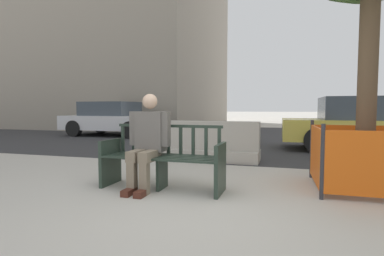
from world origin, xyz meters
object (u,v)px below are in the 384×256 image
object	(u,v)px
jersey_barrier_centre	(212,145)
construction_fence	(365,156)
seated_person	(148,139)
car_taxi_near	(366,125)
car_sedan_mid	(113,119)
street_bench	(163,160)

from	to	relation	value
jersey_barrier_centre	construction_fence	size ratio (longest dim) A/B	1.59
seated_person	car_taxi_near	bearing A→B (deg)	51.60
car_sedan_mid	construction_fence	bearing A→B (deg)	-39.83
construction_fence	car_taxi_near	world-z (taller)	car_taxi_near
car_taxi_near	jersey_barrier_centre	bearing A→B (deg)	-144.66
jersey_barrier_centre	car_taxi_near	size ratio (longest dim) A/B	0.47
construction_fence	car_taxi_near	xyz separation A→B (m)	(1.08, 4.26, 0.23)
street_bench	car_sedan_mid	distance (m)	8.58
street_bench	construction_fence	world-z (taller)	construction_fence
jersey_barrier_centre	construction_fence	xyz separation A→B (m)	(2.48, -1.73, 0.12)
construction_fence	car_taxi_near	bearing A→B (deg)	75.71
street_bench	car_taxi_near	size ratio (longest dim) A/B	0.40
street_bench	construction_fence	distance (m)	2.74
jersey_barrier_centre	construction_fence	bearing A→B (deg)	-34.84
street_bench	car_sedan_mid	bearing A→B (deg)	125.19
construction_fence	car_sedan_mid	world-z (taller)	car_sedan_mid
seated_person	street_bench	bearing A→B (deg)	14.24
jersey_barrier_centre	construction_fence	world-z (taller)	construction_fence
street_bench	jersey_barrier_centre	size ratio (longest dim) A/B	0.85
street_bench	jersey_barrier_centre	world-z (taller)	street_bench
construction_fence	car_sedan_mid	size ratio (longest dim) A/B	0.31
jersey_barrier_centre	car_sedan_mid	distance (m)	6.90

